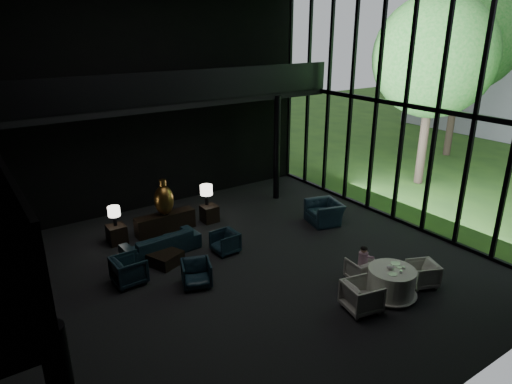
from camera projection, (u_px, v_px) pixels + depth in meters
floor at (223, 277)px, 12.40m from camera, size 14.00×12.00×0.02m
wall_back at (131, 100)px, 15.65m from camera, size 14.00×0.04×8.00m
wall_front at (434, 211)px, 6.38m from camera, size 14.00×0.04×8.00m
curtain_wall at (405, 105)px, 14.71m from camera, size 0.20×12.00×8.00m
mezzanine_back at (170, 101)px, 15.41m from camera, size 12.00×2.00×0.25m
railing_back at (182, 86)px, 14.43m from camera, size 12.00×0.06×1.00m
column_ne at (277, 149)px, 17.35m from camera, size 0.24×0.24×4.00m
tree_near at (434, 57)px, 17.98m from camera, size 4.80×4.80×7.65m
tree_far at (464, 34)px, 21.92m from camera, size 5.60×5.60×8.80m
console at (165, 223)px, 15.00m from camera, size 1.99×0.45×0.63m
bronze_urn at (164, 200)px, 14.69m from camera, size 0.63×0.63×1.18m
side_table_left at (117, 234)px, 14.22m from camera, size 0.54×0.54×0.59m
table_lamp_left at (114, 212)px, 13.97m from camera, size 0.37×0.37×0.62m
side_table_right at (209, 214)px, 15.79m from camera, size 0.52×0.52×0.58m
table_lamp_right at (206, 191)px, 15.63m from camera, size 0.42×0.42×0.71m
sofa at (160, 238)px, 13.52m from camera, size 2.58×0.88×0.99m
lounge_armchair_west at (129, 268)px, 11.97m from camera, size 0.83×0.88×0.88m
lounge_armchair_east at (225, 242)px, 13.62m from camera, size 0.65×0.69×0.69m
lounge_armchair_south at (196, 273)px, 11.87m from camera, size 0.91×0.88×0.75m
window_armchair at (325, 208)px, 15.59m from camera, size 1.10×1.43×1.11m
coffee_table at (165, 258)px, 13.02m from camera, size 1.05×1.05×0.36m
dining_table at (391, 284)px, 11.44m from camera, size 1.33×1.33×0.75m
dining_chair_north at (361, 270)px, 12.15m from camera, size 0.66×0.62×0.61m
dining_chair_east at (422, 274)px, 11.91m from camera, size 0.80×0.82×0.66m
dining_chair_west at (362, 294)px, 10.83m from camera, size 0.94×0.99×0.86m
child at (363, 256)px, 12.03m from camera, size 0.25×0.25×0.54m
plate_a at (392, 274)px, 11.06m from camera, size 0.27×0.27×0.01m
plate_b at (395, 264)px, 11.55m from camera, size 0.28×0.28×0.02m
saucer at (399, 267)px, 11.37m from camera, size 0.15×0.15×0.01m
coffee_cup at (404, 267)px, 11.30m from camera, size 0.11×0.11×0.07m
cereal_bowl at (390, 267)px, 11.30m from camera, size 0.18×0.18×0.09m
cream_pot at (401, 272)px, 11.11m from camera, size 0.08×0.08×0.08m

